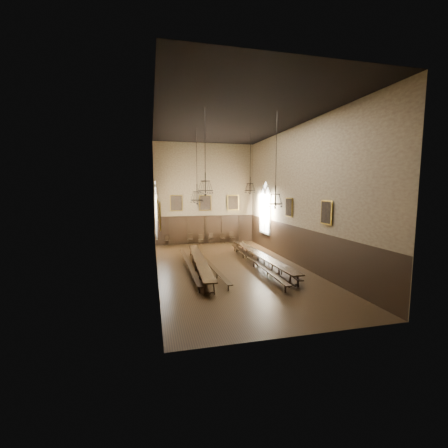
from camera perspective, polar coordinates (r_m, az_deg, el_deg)
name	(u,v)px	position (r m, az deg, el deg)	size (l,w,h in m)	color
floor	(231,268)	(19.04, 1.27, -8.41)	(9.00, 18.00, 0.02)	black
ceiling	(231,120)	(18.82, 1.35, 19.15)	(9.00, 18.00, 0.02)	black
wall_back	(205,194)	(27.19, -3.63, 5.74)	(9.00, 0.02, 9.00)	#897A54
wall_front	(303,203)	(9.96, 14.87, 3.84)	(9.00, 0.02, 9.00)	#897A54
wall_left	(155,197)	(17.76, -12.95, 5.07)	(0.02, 18.00, 9.00)	#897A54
wall_right	(298,196)	(20.03, 13.92, 5.21)	(0.02, 18.00, 9.00)	#897A54
wainscot_panelling	(231,249)	(18.75, 1.28, -4.69)	(9.00, 18.00, 2.50)	black
table_left	(200,265)	(18.34, -4.63, -7.82)	(1.12, 9.34, 0.73)	black
table_right	(261,260)	(19.60, 7.03, -6.84)	(0.95, 9.76, 0.76)	black
bench_left_outer	(189,266)	(18.68, -6.72, -7.89)	(0.30, 9.15, 0.41)	black
bench_left_inner	(208,264)	(18.91, -3.05, -7.65)	(0.69, 9.43, 0.42)	black
bench_right_inner	(254,262)	(19.33, 5.70, -7.25)	(0.59, 10.66, 0.48)	black
bench_right_outer	(269,261)	(19.83, 8.53, -7.04)	(0.64, 9.41, 0.42)	black
chair_0	(167,242)	(26.80, -10.84, -3.48)	(0.50, 0.50, 0.89)	black
chair_2	(190,241)	(26.95, -6.46, -3.28)	(0.49, 0.49, 0.98)	black
chair_3	(201,241)	(27.04, -4.41, -3.29)	(0.39, 0.39, 0.88)	black
chair_4	(212,241)	(27.23, -2.39, -3.17)	(0.51, 0.51, 0.94)	black
chair_5	(223,240)	(27.45, -0.25, -3.11)	(0.45, 0.45, 0.90)	black
chair_6	(232,240)	(27.66, 1.54, -2.98)	(0.51, 0.51, 0.99)	black
chandelier_back_left	(197,196)	(20.82, -5.16, 5.42)	(0.89, 0.89, 4.98)	black
chandelier_back_right	(250,186)	(21.65, 4.99, 7.19)	(0.78, 0.78, 4.30)	black
chandelier_front_left	(205,185)	(15.47, -3.57, 7.52)	(0.76, 0.76, 4.27)	black
chandelier_front_right	(275,197)	(16.39, 9.76, 5.02)	(0.81, 0.81, 4.99)	black
portrait_back_0	(176,203)	(26.75, -9.08, 3.94)	(1.10, 0.12, 1.40)	olive
portrait_back_1	(205,203)	(27.08, -3.57, 4.05)	(1.10, 0.12, 1.40)	olive
portrait_back_2	(233,203)	(27.66, 1.75, 4.11)	(1.10, 0.12, 1.40)	olive
portrait_left_0	(158,209)	(18.80, -12.53, 2.72)	(0.12, 1.00, 1.30)	olive
portrait_left_1	(160,216)	(14.31, -12.14, 1.52)	(0.12, 1.00, 1.30)	olive
portrait_right_0	(289,207)	(20.90, 12.28, 3.11)	(0.12, 1.00, 1.30)	olive
portrait_right_1	(326,212)	(16.98, 18.92, 2.10)	(0.12, 1.00, 1.30)	olive
window_right	(265,208)	(25.05, 7.86, 3.09)	(0.20, 2.20, 4.60)	white
window_left	(156,209)	(23.31, -12.87, 2.72)	(0.20, 2.20, 4.60)	white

